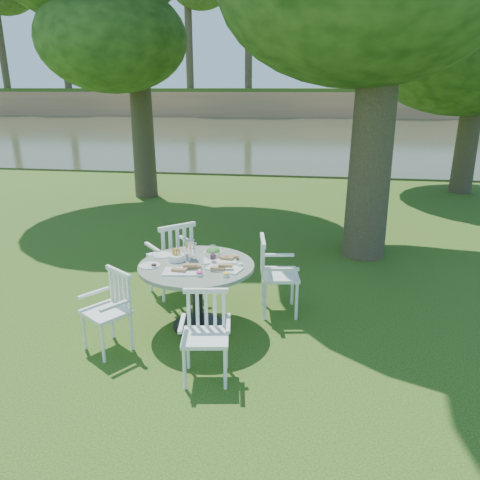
# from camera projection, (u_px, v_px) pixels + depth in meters

# --- Properties ---
(ground) EXTENTS (140.00, 140.00, 0.00)m
(ground) POSITION_uv_depth(u_px,v_px,m) (238.00, 312.00, 5.67)
(ground) COLOR #1D3B0C
(ground) RESTS_ON ground
(table) EXTENTS (1.26, 1.26, 0.75)m
(table) POSITION_uv_depth(u_px,v_px,m) (197.00, 278.00, 5.14)
(table) COLOR black
(table) RESTS_ON ground
(chair_ne) EXTENTS (0.51, 0.54, 0.93)m
(chair_ne) POSITION_uv_depth(u_px,v_px,m) (272.00, 270.00, 5.50)
(chair_ne) COLOR white
(chair_ne) RESTS_ON ground
(chair_nw) EXTENTS (0.68, 0.68, 0.98)m
(chair_nw) POSITION_uv_depth(u_px,v_px,m) (174.00, 253.00, 5.94)
(chair_nw) COLOR white
(chair_nw) RESTS_ON ground
(chair_sw) EXTENTS (0.57, 0.56, 0.83)m
(chair_sw) POSITION_uv_depth(u_px,v_px,m) (112.00, 304.00, 4.76)
(chair_sw) COLOR white
(chair_sw) RESTS_ON ground
(chair_se) EXTENTS (0.47, 0.45, 0.83)m
(chair_se) POSITION_uv_depth(u_px,v_px,m) (206.00, 327.00, 4.30)
(chair_se) COLOR white
(chair_se) RESTS_ON ground
(tableware) EXTENTS (1.14, 0.75, 0.22)m
(tableware) POSITION_uv_depth(u_px,v_px,m) (196.00, 258.00, 5.14)
(tableware) COLOR white
(tableware) RESTS_ON table
(river) EXTENTS (100.00, 28.00, 0.12)m
(river) POSITION_uv_depth(u_px,v_px,m) (299.00, 134.00, 27.28)
(river) COLOR #31341F
(river) RESTS_ON ground
(far_bank) EXTENTS (100.00, 18.00, 15.20)m
(far_bank) POSITION_uv_depth(u_px,v_px,m) (312.00, 33.00, 42.00)
(far_bank) COLOR #A6734D
(far_bank) RESTS_ON ground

